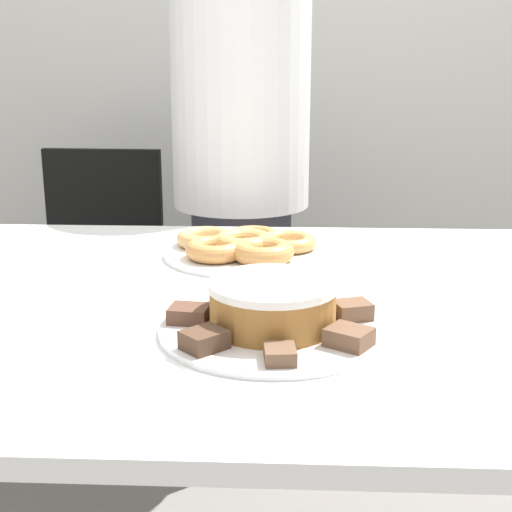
{
  "coord_description": "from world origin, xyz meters",
  "views": [
    {
      "loc": [
        0.06,
        -1.18,
        1.15
      ],
      "look_at": [
        0.0,
        0.05,
        0.81
      ],
      "focal_mm": 50.0,
      "sensor_mm": 36.0,
      "label": 1
    }
  ],
  "objects_px": {
    "office_chair_left": "(96,296)",
    "frosted_cake": "(273,304)",
    "person_standing": "(241,191)",
    "plate_donuts": "(244,254)",
    "plate_cake": "(273,329)"
  },
  "relations": [
    {
      "from": "person_standing",
      "to": "office_chair_left",
      "type": "height_order",
      "value": "person_standing"
    },
    {
      "from": "plate_donuts",
      "to": "office_chair_left",
      "type": "bearing_deg",
      "value": 125.6
    },
    {
      "from": "plate_cake",
      "to": "plate_donuts",
      "type": "height_order",
      "value": "same"
    },
    {
      "from": "person_standing",
      "to": "plate_donuts",
      "type": "relative_size",
      "value": 4.51
    },
    {
      "from": "person_standing",
      "to": "plate_cake",
      "type": "distance_m",
      "value": 1.02
    },
    {
      "from": "plate_cake",
      "to": "frosted_cake",
      "type": "xyz_separation_m",
      "value": [
        0.0,
        0.0,
        0.04
      ]
    },
    {
      "from": "office_chair_left",
      "to": "frosted_cake",
      "type": "relative_size",
      "value": 4.49
    },
    {
      "from": "person_standing",
      "to": "plate_donuts",
      "type": "height_order",
      "value": "person_standing"
    },
    {
      "from": "plate_donuts",
      "to": "frosted_cake",
      "type": "distance_m",
      "value": 0.44
    },
    {
      "from": "office_chair_left",
      "to": "plate_donuts",
      "type": "relative_size",
      "value": 2.58
    },
    {
      "from": "plate_cake",
      "to": "frosted_cake",
      "type": "relative_size",
      "value": 1.77
    },
    {
      "from": "plate_cake",
      "to": "office_chair_left",
      "type": "bearing_deg",
      "value": 117.13
    },
    {
      "from": "person_standing",
      "to": "office_chair_left",
      "type": "relative_size",
      "value": 1.75
    },
    {
      "from": "plate_cake",
      "to": "plate_donuts",
      "type": "bearing_deg",
      "value": 99.13
    },
    {
      "from": "frosted_cake",
      "to": "plate_donuts",
      "type": "bearing_deg",
      "value": 99.13
    }
  ]
}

